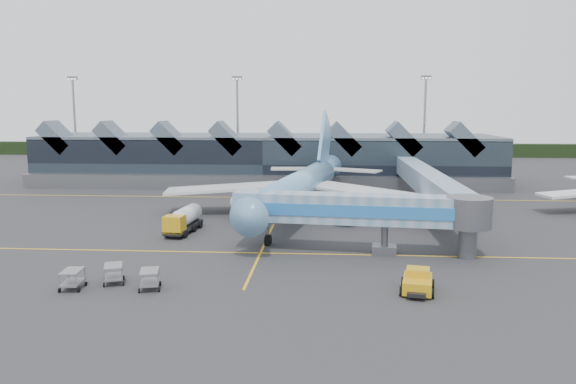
# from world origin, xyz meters

# --- Properties ---
(ground) EXTENTS (260.00, 260.00, 0.00)m
(ground) POSITION_xyz_m (0.00, 0.00, 0.00)
(ground) COLOR #2B2B2E
(ground) RESTS_ON ground
(taxi_stripes) EXTENTS (120.00, 60.00, 0.01)m
(taxi_stripes) POSITION_xyz_m (0.00, 10.00, 0.01)
(taxi_stripes) COLOR yellow
(taxi_stripes) RESTS_ON ground
(tree_line_far) EXTENTS (260.00, 4.00, 4.00)m
(tree_line_far) POSITION_xyz_m (0.00, 110.00, 2.00)
(tree_line_far) COLOR black
(tree_line_far) RESTS_ON ground
(terminal) EXTENTS (90.00, 22.25, 12.52)m
(terminal) POSITION_xyz_m (-5.07, 47.35, 4.88)
(terminal) COLOR black
(terminal) RESTS_ON ground
(light_masts) EXTENTS (132.40, 42.56, 22.45)m
(light_masts) POSITION_xyz_m (21.00, 62.80, 12.49)
(light_masts) COLOR gray
(light_masts) RESTS_ON ground
(main_airliner) EXTENTS (39.68, 46.19, 14.89)m
(main_airliner) POSITION_xyz_m (3.46, 12.38, 4.38)
(main_airliner) COLOR #6396C9
(main_airliner) RESTS_ON ground
(jet_bridge) EXTENTS (26.33, 6.51, 6.32)m
(jet_bridge) POSITION_xyz_m (11.79, -7.35, 4.46)
(jet_bridge) COLOR #678EAC
(jet_bridge) RESTS_ON ground
(fuel_truck) EXTENTS (3.24, 8.98, 2.99)m
(fuel_truck) POSITION_xyz_m (-10.38, 1.28, 1.67)
(fuel_truck) COLOR black
(fuel_truck) RESTS_ON ground
(pushback_tug) EXTENTS (3.27, 4.54, 1.87)m
(pushback_tug) POSITION_xyz_m (14.38, -19.51, 0.84)
(pushback_tug) COLOR gold
(pushback_tug) RESTS_ON ground
(baggage_carts) EXTENTS (8.28, 4.35, 1.64)m
(baggage_carts) POSITION_xyz_m (-11.19, -19.98, 0.92)
(baggage_carts) COLOR gray
(baggage_carts) RESTS_ON ground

